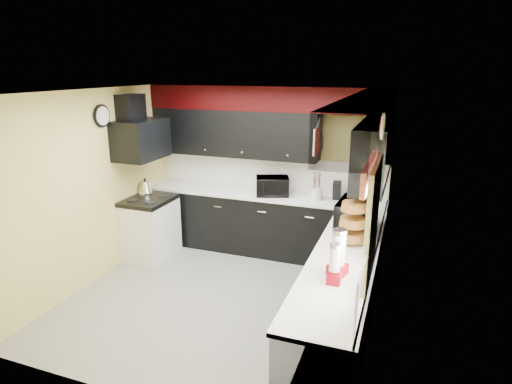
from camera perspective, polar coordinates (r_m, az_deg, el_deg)
ground at (r=5.50m, az=-4.49°, el=-13.82°), size 3.60×3.60×0.00m
wall_back at (r=6.61m, az=1.72°, el=3.14°), size 3.60×0.06×2.50m
wall_right at (r=4.57m, az=16.21°, el=-3.60°), size 0.06×3.60×2.50m
wall_left at (r=5.95m, az=-20.77°, el=0.57°), size 0.06×3.60×2.50m
ceiling at (r=4.76m, az=-5.17°, el=13.18°), size 3.60×3.60×0.06m
cab_back at (r=6.57m, az=0.83°, el=-4.24°), size 3.60×0.60×0.90m
cab_right at (r=4.65m, az=11.34°, el=-13.73°), size 0.60×3.00×0.90m
counter_back at (r=6.42m, az=0.85°, el=-0.31°), size 3.62×0.64×0.04m
counter_right at (r=4.44m, az=11.68°, el=-8.47°), size 0.64×3.02×0.04m
splash_back at (r=6.61m, az=1.69°, el=2.61°), size 3.60×0.02×0.50m
splash_right at (r=4.59m, az=16.03°, el=-4.29°), size 0.02×3.60×0.50m
upper_back at (r=6.52m, az=-2.95°, el=7.86°), size 2.60×0.35×0.70m
upper_right at (r=5.31m, az=15.54°, el=5.35°), size 0.35×1.80×0.70m
soffit_back at (r=6.28m, az=1.27°, el=12.38°), size 3.60×0.36×0.35m
soffit_right at (r=4.17m, az=14.70°, el=9.87°), size 0.36×3.24×0.35m
stove at (r=6.58m, az=-13.85°, el=-4.87°), size 0.60×0.75×0.86m
cooktop at (r=6.44m, az=-14.13°, el=-1.04°), size 0.62×0.77×0.06m
hood at (r=6.27m, az=-15.07°, el=6.80°), size 0.50×0.78×0.55m
hood_duct at (r=6.29m, az=-16.35°, el=10.60°), size 0.24×0.40×0.40m
window at (r=3.62m, az=15.26°, el=-3.72°), size 0.03×0.86×0.96m
valance at (r=3.52m, az=14.85°, el=2.51°), size 0.04×0.88×0.20m
pan_top at (r=6.03m, az=8.53°, el=8.94°), size 0.03×0.22×0.40m
pan_mid at (r=5.94m, az=8.17°, el=6.40°), size 0.03×0.28×0.46m
pan_low at (r=6.19m, az=8.66°, el=6.51°), size 0.03×0.24×0.42m
cut_board at (r=5.81m, az=8.03°, el=6.69°), size 0.03×0.26×0.35m
baskets at (r=4.66m, az=12.76°, el=-3.86°), size 0.27×0.27×0.50m
clock at (r=5.96m, az=-19.86°, el=9.53°), size 0.03×0.30×0.30m
deco_plate at (r=4.00m, az=16.53°, el=8.39°), size 0.03×0.24×0.24m
toaster_oven at (r=6.28m, az=2.20°, el=0.80°), size 0.58×0.53×0.27m
microwave at (r=5.11m, az=13.22°, el=-2.96°), size 0.44×0.62×0.33m
utensil_crock at (r=6.12m, az=8.07°, el=-0.23°), size 0.18×0.18×0.18m
knife_block at (r=6.18m, az=10.73°, el=0.16°), size 0.13×0.17×0.25m
kettle at (r=6.66m, az=-14.55°, el=0.63°), size 0.25×0.25×0.19m
dispenser_a at (r=3.95m, az=10.93°, el=-8.02°), size 0.19×0.19×0.42m
dispenser_b at (r=3.81m, az=10.43°, el=-9.69°), size 0.12×0.12×0.32m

